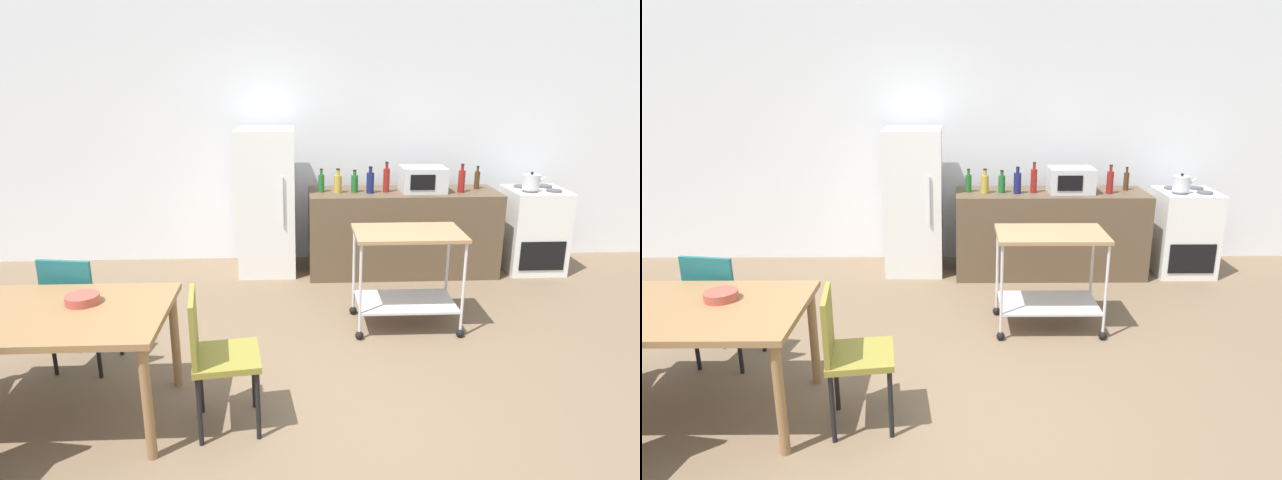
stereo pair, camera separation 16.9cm
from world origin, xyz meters
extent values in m
plane|color=brown|center=(0.00, 0.00, 0.00)|extent=(12.00, 12.00, 0.00)
cube|color=white|center=(0.00, 3.20, 1.45)|extent=(8.40, 0.12, 2.90)
cube|color=brown|center=(0.90, 2.60, 0.45)|extent=(2.00, 0.64, 0.90)
cube|color=olive|center=(-1.78, -0.03, 0.73)|extent=(1.50, 0.90, 0.04)
cylinder|color=olive|center=(-1.09, -0.42, 0.35)|extent=(0.06, 0.06, 0.71)
cylinder|color=olive|center=(-1.09, 0.36, 0.35)|extent=(0.06, 0.06, 0.71)
cube|color=#1E666B|center=(-1.81, 0.69, 0.47)|extent=(0.46, 0.46, 0.04)
cube|color=#1E666B|center=(-1.84, 0.51, 0.69)|extent=(0.38, 0.09, 0.40)
cylinder|color=black|center=(-1.62, 0.83, 0.23)|extent=(0.03, 0.03, 0.45)
cylinder|color=black|center=(-1.95, 0.88, 0.23)|extent=(0.03, 0.03, 0.45)
cylinder|color=black|center=(-1.67, 0.49, 0.23)|extent=(0.03, 0.03, 0.45)
cylinder|color=black|center=(-2.01, 0.54, 0.23)|extent=(0.03, 0.03, 0.45)
cube|color=olive|center=(-0.68, -0.12, 0.47)|extent=(0.45, 0.45, 0.04)
cube|color=olive|center=(-0.86, -0.15, 0.69)|extent=(0.08, 0.38, 0.40)
cylinder|color=black|center=(-0.49, -0.27, 0.23)|extent=(0.03, 0.03, 0.45)
cylinder|color=black|center=(-0.54, 0.07, 0.23)|extent=(0.03, 0.03, 0.45)
cylinder|color=black|center=(-0.83, -0.31, 0.23)|extent=(0.03, 0.03, 0.45)
cylinder|color=black|center=(-0.87, 0.02, 0.23)|extent=(0.03, 0.03, 0.45)
cube|color=white|center=(2.35, 2.62, 0.45)|extent=(0.60, 0.60, 0.90)
cube|color=black|center=(2.35, 2.32, 0.25)|extent=(0.48, 0.01, 0.32)
cylinder|color=#47474C|center=(2.22, 2.50, 0.91)|extent=(0.16, 0.16, 0.02)
cylinder|color=#47474C|center=(2.48, 2.50, 0.91)|extent=(0.16, 0.16, 0.02)
cylinder|color=#47474C|center=(2.22, 2.74, 0.91)|extent=(0.16, 0.16, 0.02)
cylinder|color=#47474C|center=(2.48, 2.74, 0.91)|extent=(0.16, 0.16, 0.02)
cube|color=white|center=(-0.55, 2.70, 0.78)|extent=(0.60, 0.60, 1.55)
cylinder|color=silver|center=(-0.37, 2.39, 0.85)|extent=(0.02, 0.02, 0.50)
cube|color=#A37A51|center=(0.68, 1.25, 0.83)|extent=(0.90, 0.56, 0.03)
cube|color=silver|center=(0.68, 1.25, 0.22)|extent=(0.83, 0.52, 0.02)
cylinder|color=silver|center=(0.26, 1.00, 0.45)|extent=(0.02, 0.02, 0.76)
sphere|color=black|center=(0.26, 1.00, 0.04)|extent=(0.07, 0.07, 0.07)
cylinder|color=silver|center=(1.10, 1.00, 0.45)|extent=(0.02, 0.02, 0.76)
sphere|color=black|center=(1.10, 1.00, 0.04)|extent=(0.07, 0.07, 0.07)
cylinder|color=silver|center=(0.26, 1.50, 0.45)|extent=(0.02, 0.02, 0.76)
sphere|color=black|center=(0.26, 1.50, 0.04)|extent=(0.07, 0.07, 0.07)
cylinder|color=silver|center=(1.10, 1.50, 0.45)|extent=(0.02, 0.02, 0.76)
sphere|color=black|center=(1.10, 1.50, 0.04)|extent=(0.07, 0.07, 0.07)
cylinder|color=#1E6628|center=(0.03, 2.60, 0.99)|extent=(0.06, 0.06, 0.18)
cylinder|color=#1E6628|center=(0.03, 2.60, 1.11)|extent=(0.03, 0.03, 0.05)
cylinder|color=black|center=(0.03, 2.60, 1.14)|extent=(0.03, 0.03, 0.01)
cylinder|color=gold|center=(0.20, 2.55, 0.99)|extent=(0.08, 0.08, 0.18)
cylinder|color=gold|center=(0.20, 2.55, 1.11)|extent=(0.04, 0.04, 0.06)
cylinder|color=black|center=(0.20, 2.55, 1.15)|extent=(0.04, 0.04, 0.01)
cylinder|color=#1E6628|center=(0.38, 2.57, 0.99)|extent=(0.07, 0.07, 0.18)
cylinder|color=#1E6628|center=(0.38, 2.57, 1.10)|extent=(0.03, 0.03, 0.04)
cylinder|color=black|center=(0.38, 2.57, 1.13)|extent=(0.04, 0.04, 0.01)
cylinder|color=navy|center=(0.53, 2.53, 1.01)|extent=(0.08, 0.08, 0.21)
cylinder|color=navy|center=(0.53, 2.53, 1.14)|extent=(0.04, 0.04, 0.05)
cylinder|color=black|center=(0.53, 2.53, 1.17)|extent=(0.04, 0.04, 0.01)
cylinder|color=maroon|center=(0.71, 2.57, 1.02)|extent=(0.07, 0.07, 0.25)
cylinder|color=maroon|center=(0.71, 2.57, 1.18)|extent=(0.03, 0.03, 0.06)
cylinder|color=black|center=(0.71, 2.57, 1.21)|extent=(0.03, 0.03, 0.01)
cube|color=silver|center=(1.10, 2.58, 1.03)|extent=(0.46, 0.34, 0.26)
cube|color=black|center=(1.06, 2.40, 1.03)|extent=(0.25, 0.01, 0.16)
cylinder|color=maroon|center=(1.49, 2.52, 1.01)|extent=(0.07, 0.07, 0.23)
cylinder|color=maroon|center=(1.49, 2.52, 1.16)|extent=(0.03, 0.03, 0.06)
cylinder|color=black|center=(1.49, 2.52, 1.19)|extent=(0.04, 0.04, 0.01)
cylinder|color=#4C2D19|center=(1.71, 2.68, 0.99)|extent=(0.06, 0.06, 0.19)
cylinder|color=#4C2D19|center=(1.71, 2.68, 1.11)|extent=(0.03, 0.03, 0.05)
cylinder|color=black|center=(1.71, 2.68, 1.14)|extent=(0.03, 0.03, 0.01)
cylinder|color=#B24C3F|center=(-1.57, 0.09, 0.78)|extent=(0.21, 0.21, 0.06)
cylinder|color=silver|center=(2.23, 2.52, 1.00)|extent=(0.17, 0.17, 0.16)
sphere|color=black|center=(2.23, 2.52, 1.09)|extent=(0.03, 0.03, 0.03)
cylinder|color=silver|center=(2.34, 2.52, 1.02)|extent=(0.08, 0.02, 0.07)
camera|label=1|loc=(-0.26, -3.19, 2.14)|focal=31.63mm
camera|label=2|loc=(-0.09, -3.19, 2.14)|focal=31.63mm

